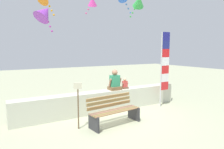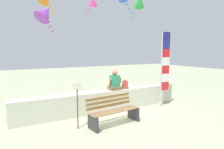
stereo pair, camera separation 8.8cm
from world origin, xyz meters
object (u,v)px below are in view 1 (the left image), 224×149
object	(u,v)px
person_child	(125,84)
flag_banner	(164,64)
kite_green	(139,1)
person_adult	(115,82)
kite_magenta	(92,2)
park_bench	(114,111)
kite_purple	(45,13)
sign_post	(78,102)

from	to	relation	value
person_child	flag_banner	size ratio (longest dim) A/B	0.14
person_child	kite_green	bearing A→B (deg)	39.57
person_adult	kite_magenta	distance (m)	4.15
person_adult	flag_banner	xyz separation A→B (m)	(1.99, -0.58, 0.65)
park_bench	kite_green	xyz separation A→B (m)	(3.05, 2.76, 4.22)
person_child	flag_banner	bearing A→B (deg)	-20.89
flag_banner	kite_purple	size ratio (longest dim) A/B	2.57
person_adult	park_bench	bearing A→B (deg)	-122.30
kite_purple	sign_post	size ratio (longest dim) A/B	0.86
person_child	kite_magenta	xyz separation A→B (m)	(-0.33, 2.28, 3.60)
person_adult	kite_magenta	xyz separation A→B (m)	(0.14, 2.28, 3.46)
kite_purple	sign_post	world-z (taller)	kite_purple
kite_magenta	kite_green	distance (m)	2.23
park_bench	person_adult	bearing A→B (deg)	57.70
sign_post	park_bench	bearing A→B (deg)	-9.26
kite_purple	kite_green	bearing A→B (deg)	-3.18
flag_banner	kite_magenta	distance (m)	4.42
kite_green	kite_magenta	bearing A→B (deg)	157.84
park_bench	kite_magenta	bearing A→B (deg)	74.77
flag_banner	sign_post	size ratio (longest dim) A/B	2.20
kite_purple	person_adult	bearing A→B (deg)	-37.68
person_child	kite_green	size ratio (longest dim) A/B	0.37
park_bench	person_adult	world-z (taller)	person_adult
person_child	kite_magenta	distance (m)	4.28
kite_purple	kite_magenta	bearing A→B (deg)	14.48
kite_purple	kite_green	distance (m)	4.48
kite_magenta	flag_banner	bearing A→B (deg)	-57.06
kite_green	sign_post	world-z (taller)	kite_green
park_bench	kite_purple	distance (m)	4.68
person_child	kite_magenta	size ratio (longest dim) A/B	0.50
kite_magenta	kite_green	xyz separation A→B (m)	(2.07, -0.84, 0.08)
kite_magenta	person_adult	bearing A→B (deg)	-93.56
person_child	kite_purple	bearing A→B (deg)	147.60
flag_banner	kite_purple	distance (m)	5.15
flag_banner	kite_green	xyz separation A→B (m)	(0.22, 2.02, 2.90)
person_child	sign_post	bearing A→B (deg)	-154.46
kite_purple	sign_post	xyz separation A→B (m)	(0.24, -2.83, -2.93)
kite_purple	sign_post	bearing A→B (deg)	-85.18
person_adult	flag_banner	world-z (taller)	flag_banner
park_bench	flag_banner	size ratio (longest dim) A/B	0.57
park_bench	flag_banner	bearing A→B (deg)	14.79
flag_banner	person_adult	bearing A→B (deg)	163.76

